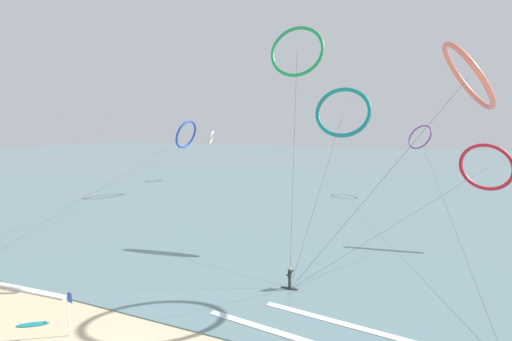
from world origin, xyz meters
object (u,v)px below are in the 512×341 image
(kite_coral, at_px, (468,76))
(kite_cobalt, at_px, (186,134))
(kite_emerald, at_px, (297,52))
(surfer_charcoal, at_px, (290,279))
(kite_teal, at_px, (343,112))
(surfboard_spare, at_px, (33,324))
(kite_crimson, at_px, (487,166))
(beach_flag, at_px, (69,307))
(kite_ivory, at_px, (211,138))
(kite_violet, at_px, (420,137))

(kite_coral, height_order, kite_cobalt, kite_coral)
(kite_emerald, bearing_deg, surfer_charcoal, -81.31)
(kite_coral, height_order, kite_teal, kite_coral)
(kite_teal, bearing_deg, surfboard_spare, -128.37)
(kite_coral, bearing_deg, kite_crimson, -18.28)
(kite_emerald, bearing_deg, kite_crimson, 36.55)
(beach_flag, bearing_deg, kite_cobalt, 114.41)
(surfer_charcoal, height_order, surfboard_spare, surfer_charcoal)
(kite_crimson, relative_size, kite_cobalt, 0.49)
(kite_ivory, relative_size, kite_teal, 3.20)
(kite_violet, xyz_separation_m, kite_ivory, (-43.54, 1.21, -0.65))
(kite_ivory, bearing_deg, kite_coral, 27.30)
(kite_ivory, height_order, kite_teal, kite_teal)
(kite_crimson, bearing_deg, kite_violet, 90.60)
(kite_violet, bearing_deg, kite_crimson, -33.49)
(surfer_charcoal, height_order, kite_crimson, kite_crimson)
(kite_ivory, distance_m, kite_cobalt, 17.46)
(kite_violet, bearing_deg, kite_ivory, -135.36)
(kite_coral, distance_m, beach_flag, 29.30)
(kite_violet, relative_size, kite_emerald, 2.54)
(surfer_charcoal, bearing_deg, kite_teal, -8.24)
(kite_violet, height_order, kite_crimson, kite_violet)
(surfer_charcoal, distance_m, kite_coral, 19.06)
(kite_ivory, height_order, kite_coral, kite_coral)
(surfer_charcoal, bearing_deg, kite_ivory, 35.99)
(surfer_charcoal, distance_m, kite_ivory, 57.22)
(surfer_charcoal, height_order, kite_cobalt, kite_cobalt)
(kite_crimson, distance_m, beach_flag, 38.71)
(kite_ivory, distance_m, kite_coral, 61.61)
(kite_cobalt, xyz_separation_m, kite_teal, (30.18, -17.11, 2.83))
(surfboard_spare, height_order, beach_flag, beach_flag)
(kite_crimson, distance_m, kite_ivory, 56.34)
(kite_teal, relative_size, beach_flag, 5.90)
(kite_violet, relative_size, kite_teal, 3.17)
(surfboard_spare, bearing_deg, beach_flag, 0.89)
(kite_emerald, distance_m, surfboard_spare, 26.71)
(kite_emerald, xyz_separation_m, kite_teal, (2.62, 8.08, -4.57))
(kite_crimson, bearing_deg, surfboard_spare, -145.80)
(kite_teal, height_order, beach_flag, kite_teal)
(kite_violet, distance_m, kite_crimson, 27.93)
(surfer_charcoal, distance_m, kite_cobalt, 41.90)
(kite_violet, height_order, surfboard_spare, kite_violet)
(surfer_charcoal, distance_m, beach_flag, 14.84)
(surfer_charcoal, xyz_separation_m, kite_ivory, (-32.85, 45.96, 9.06))
(kite_ivory, height_order, beach_flag, kite_ivory)
(surfer_charcoal, distance_m, kite_violet, 47.02)
(surfer_charcoal, distance_m, kite_teal, 17.81)
(kite_emerald, relative_size, beach_flag, 7.37)
(kite_crimson, relative_size, beach_flag, 6.86)
(kite_coral, xyz_separation_m, surfboard_spare, (-24.84, -14.12, -15.73))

